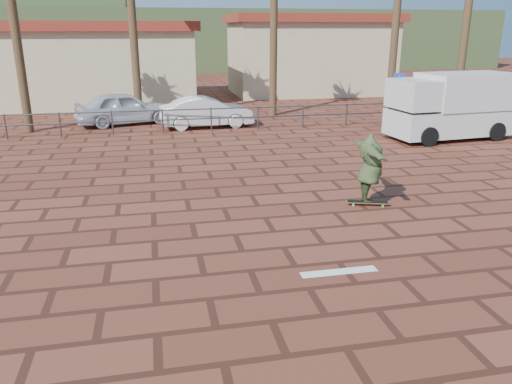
% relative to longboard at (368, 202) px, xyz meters
% --- Properties ---
extents(ground, '(120.00, 120.00, 0.00)m').
position_rel_longboard_xyz_m(ground, '(-2.64, -1.98, -0.08)').
color(ground, brown).
rests_on(ground, ground).
extents(paint_stripe, '(1.40, 0.22, 0.01)m').
position_rel_longboard_xyz_m(paint_stripe, '(-1.94, -3.18, -0.08)').
color(paint_stripe, white).
rests_on(paint_stripe, ground).
extents(guardrail, '(24.06, 0.06, 1.00)m').
position_rel_longboard_xyz_m(guardrail, '(-2.64, 10.02, 0.60)').
color(guardrail, '#47494F').
rests_on(guardrail, ground).
extents(building_west, '(12.60, 7.60, 4.50)m').
position_rel_longboard_xyz_m(building_west, '(-8.64, 20.02, 2.20)').
color(building_west, beige).
rests_on(building_west, ground).
extents(building_east, '(10.60, 6.60, 5.00)m').
position_rel_longboard_xyz_m(building_east, '(5.36, 22.02, 2.45)').
color(building_east, beige).
rests_on(building_east, ground).
extents(hill_front, '(70.00, 18.00, 6.00)m').
position_rel_longboard_xyz_m(hill_front, '(-2.64, 48.02, 2.92)').
color(hill_front, '#384C28').
rests_on(hill_front, ground).
extents(longboard, '(1.04, 0.52, 0.10)m').
position_rel_longboard_xyz_m(longboard, '(0.00, 0.00, 0.00)').
color(longboard, olive).
rests_on(longboard, ground).
extents(skateboarder, '(0.77, 2.12, 1.69)m').
position_rel_longboard_xyz_m(skateboarder, '(-0.00, 0.00, 0.86)').
color(skateboarder, '#374827').
rests_on(skateboarder, longboard).
extents(campervan, '(5.00, 2.51, 2.50)m').
position_rel_longboard_xyz_m(campervan, '(6.40, 6.76, 1.23)').
color(campervan, silver).
rests_on(campervan, ground).
extents(car_silver, '(4.60, 2.87, 1.46)m').
position_rel_longboard_xyz_m(car_silver, '(-6.25, 12.49, 0.65)').
color(car_silver, silver).
rests_on(car_silver, ground).
extents(car_white, '(4.10, 1.68, 1.32)m').
position_rel_longboard_xyz_m(car_white, '(-2.70, 11.02, 0.58)').
color(car_white, silver).
rests_on(car_white, ground).
extents(street_sign, '(0.46, 0.22, 2.37)m').
position_rel_longboard_xyz_m(street_sign, '(5.08, 8.72, 1.58)').
color(street_sign, gray).
rests_on(street_sign, ground).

